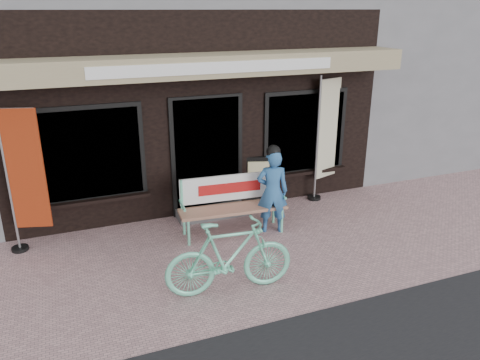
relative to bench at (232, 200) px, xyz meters
name	(u,v)px	position (x,y,z in m)	size (l,w,h in m)	color
ground	(248,260)	(-0.12, -1.04, -0.58)	(70.00, 70.00, 0.00)	#BB8F91
storefront	(165,38)	(-0.12, 3.92, 2.41)	(7.00, 6.77, 6.00)	black
neighbor_right_near	(443,38)	(8.38, 4.46, 2.22)	(10.00, 7.00, 5.60)	slate
bench	(232,200)	(0.00, 0.00, 0.00)	(1.84, 0.60, 0.98)	#74E2B8
person	(272,190)	(0.64, -0.24, 0.18)	(0.61, 0.50, 1.54)	#2E64A1
bicycle	(229,257)	(-0.66, -1.70, -0.05)	(0.49, 1.74, 1.04)	#74E2B8
nobori_red	(24,178)	(-3.15, 0.51, 0.64)	(0.70, 0.32, 2.36)	gray
nobori_cream	(326,136)	(2.29, 0.83, 0.69)	(0.73, 0.37, 2.46)	gray
menu_stand	(258,180)	(0.89, 0.93, -0.08)	(0.49, 0.24, 0.97)	black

